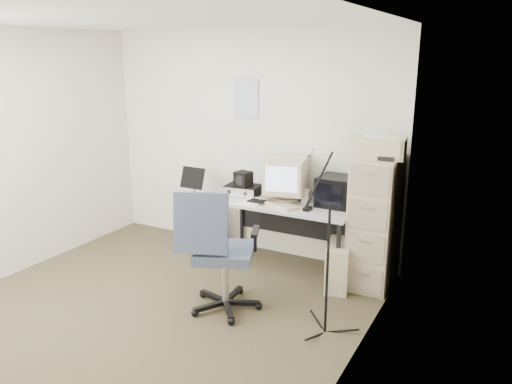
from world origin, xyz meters
The scene contains 23 objects.
floor centered at (0.00, 0.00, -0.01)m, with size 3.60×3.60×0.01m, color #31291C.
ceiling centered at (0.00, 0.00, 2.50)m, with size 3.60×3.60×0.01m, color white.
wall_back centered at (0.00, 1.80, 1.25)m, with size 3.60×0.02×2.50m, color beige.
wall_left centered at (-1.80, 0.00, 1.25)m, with size 0.02×3.60×2.50m, color beige.
wall_right centered at (1.80, 0.00, 1.25)m, with size 0.02×3.60×2.50m, color beige.
wall_calendar centered at (-0.02, 1.79, 1.75)m, with size 0.30×0.02×0.44m, color white.
filing_cabinet centered at (1.58, 1.48, 0.65)m, with size 0.40×0.60×1.30m, color tan.
printer centered at (1.58, 1.45, 1.39)m, with size 0.47×0.32×0.18m, color beige.
desk centered at (0.63, 1.45, 0.36)m, with size 1.50×0.70×0.73m, color #9F9F9F.
crt_monitor centered at (0.60, 1.52, 0.96)m, with size 0.41×0.44×0.46m, color beige.
crt_tv centered at (1.13, 1.58, 0.88)m, with size 0.34×0.36×0.31m, color black.
desk_speaker centered at (0.84, 1.52, 0.80)m, with size 0.08×0.08×0.15m, color #BDAF98.
keyboard centered at (0.62, 1.29, 0.74)m, with size 0.44×0.16×0.02m, color beige.
mouse centered at (0.95, 1.29, 0.75)m, with size 0.07×0.11×0.03m, color black.
radio_receiver centered at (0.10, 1.49, 0.78)m, with size 0.38×0.27×0.11m, color black.
radio_speaker centered at (0.12, 1.46, 0.92)m, with size 0.16×0.15×0.16m, color black.
papers centered at (0.35, 1.27, 0.74)m, with size 0.21×0.29×0.02m, color white.
pc_tower centered at (1.30, 1.26, 0.23)m, with size 0.22×0.48×0.45m, color beige.
office_chair centered at (0.55, 0.36, 0.56)m, with size 0.65×0.65×1.13m, color #343C4E.
side_cart centered at (-0.48, 1.47, 0.28)m, with size 0.45×0.36×0.56m, color silver.
music_stand centered at (-0.52, 1.44, 0.78)m, with size 0.30×0.16×0.44m, color black.
headphones centered at (-0.34, 1.37, 0.61)m, with size 0.15×0.15×0.03m, color black.
mic_stand centered at (1.49, 0.41, 0.73)m, with size 0.02×0.02×1.45m, color black.
Camera 1 is at (2.72, -3.12, 2.22)m, focal length 35.00 mm.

